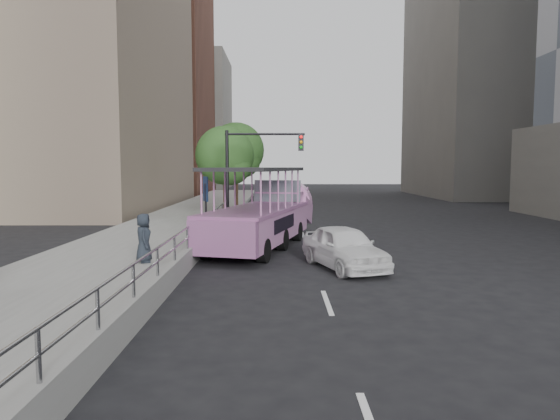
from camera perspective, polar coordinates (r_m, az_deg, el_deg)
The scene contains 14 objects.
ground at distance 14.30m, azimuth 0.58°, elevation -8.37°, with size 160.00×160.00×0.00m, color black.
sidewalk at distance 24.75m, azimuth -13.18°, elevation -2.46°, with size 5.50×80.00×0.30m, color #9F9F9A.
kerb_wall at distance 16.42m, azimuth -10.50°, elevation -5.00°, with size 0.24×30.00×0.36m, color gray.
guardrail at distance 16.32m, azimuth -10.54°, elevation -2.70°, with size 0.07×22.00×0.71m.
duck_boat at distance 20.93m, azimuth -1.71°, elevation -0.75°, with size 4.75×10.09×3.26m.
car at distance 16.35m, azimuth 7.33°, elevation -4.22°, with size 1.65×4.10×1.40m, color white.
pedestrian_far at distance 16.21m, azimuth -15.31°, elevation -3.10°, with size 0.75×0.49×1.54m, color #242B35.
parking_sign at distance 19.48m, azimuth -8.48°, elevation 0.56°, with size 0.28×0.61×2.92m.
traffic_signal at distance 26.45m, azimuth -3.48°, elevation 5.41°, with size 4.20×0.32×5.20m.
street_tree_near at distance 30.00m, azimuth -6.17°, elevation 5.95°, with size 3.52×3.52×5.72m.
street_tree_far at distance 35.97m, azimuth -4.86°, elevation 6.58°, with size 3.97×3.97×6.45m.
midrise_brick at distance 65.15m, azimuth -16.50°, elevation 13.35°, with size 18.00×16.00×26.00m, color brown.
midrise_stone_a at distance 63.03m, azimuth 25.45°, elevation 16.14°, with size 20.00×20.00×32.00m, color slate.
midrise_stone_b at distance 79.78m, azimuth -11.78°, elevation 9.71°, with size 16.00×14.00×20.00m, color slate.
Camera 1 is at (-0.19, -13.91, 3.31)m, focal length 32.00 mm.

